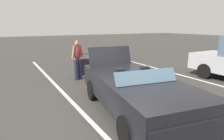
# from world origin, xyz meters

# --- Properties ---
(ground_plane) EXTENTS (80.00, 80.00, 0.00)m
(ground_plane) POSITION_xyz_m (0.00, 0.00, 0.00)
(ground_plane) COLOR #383533
(lot_line_near) EXTENTS (18.00, 0.12, 0.01)m
(lot_line_near) POSITION_xyz_m (0.00, -1.24, 0.00)
(lot_line_near) COLOR silver
(lot_line_near) RESTS_ON ground_plane
(lot_line_mid) EXTENTS (18.00, 0.12, 0.01)m
(lot_line_mid) POSITION_xyz_m (0.00, 1.46, 0.00)
(lot_line_mid) COLOR silver
(lot_line_mid) RESTS_ON ground_plane
(convertible_car) EXTENTS (4.37, 2.41, 1.53)m
(convertible_car) POSITION_xyz_m (0.20, -0.03, 0.59)
(convertible_car) COLOR black
(convertible_car) RESTS_ON ground_plane
(suitcase_large_black) EXTENTS (0.45, 0.55, 0.99)m
(suitcase_large_black) POSITION_xyz_m (-4.37, 0.38, 0.37)
(suitcase_large_black) COLOR black
(suitcase_large_black) RESTS_ON ground_plane
(suitcase_medium_bright) EXTENTS (0.29, 0.43, 0.62)m
(suitcase_medium_bright) POSITION_xyz_m (-3.36, 0.43, 0.31)
(suitcase_medium_bright) COLOR #991E8C
(suitcase_medium_bright) RESTS_ON ground_plane
(suitcase_small_carryon) EXTENTS (0.34, 0.39, 0.72)m
(suitcase_small_carryon) POSITION_xyz_m (-3.98, 0.98, 0.25)
(suitcase_small_carryon) COLOR red
(suitcase_small_carryon) RESTS_ON ground_plane
(duffel_bag) EXTENTS (0.70, 0.47, 0.34)m
(duffel_bag) POSITION_xyz_m (-3.21, 1.14, 0.16)
(duffel_bag) COLOR red
(duffel_bag) RESTS_ON ground_plane
(traveler_person) EXTENTS (0.31, 0.60, 1.65)m
(traveler_person) POSITION_xyz_m (-3.76, -0.20, 0.93)
(traveler_person) COLOR #1E2338
(traveler_person) RESTS_ON ground_plane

